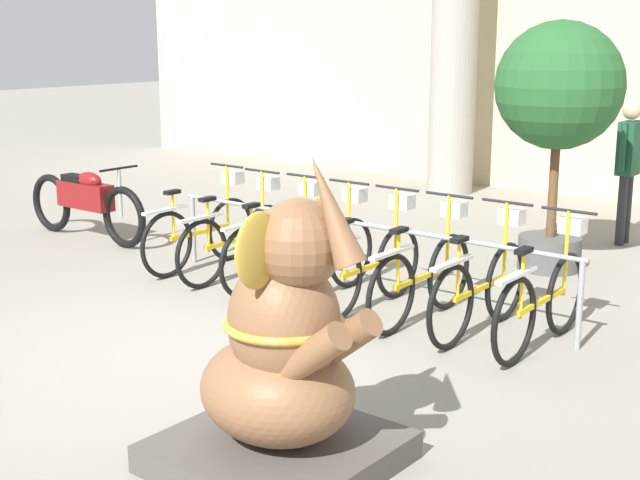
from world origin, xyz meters
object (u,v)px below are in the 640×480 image
at_px(bicycle_1, 237,238).
at_px(motorcycle, 86,201).
at_px(potted_tree, 559,97).
at_px(bicycle_4, 371,264).
at_px(person_pedestrian, 628,158).
at_px(bicycle_7, 543,298).
at_px(elephant_statue, 283,365).
at_px(bicycle_0, 202,230).
at_px(bicycle_3, 323,255).
at_px(bicycle_6, 482,285).
at_px(bicycle_5, 423,275).
at_px(bicycle_2, 280,246).

height_order(bicycle_1, motorcycle, bicycle_1).
bearing_deg(bicycle_1, potted_tree, 44.54).
xyz_separation_m(bicycle_4, person_pedestrian, (0.90, 4.02, 0.62)).
xyz_separation_m(bicycle_4, bicycle_7, (1.71, 0.00, 0.00)).
bearing_deg(bicycle_1, person_pedestrian, 57.08).
bearing_deg(elephant_statue, bicycle_4, 116.17).
xyz_separation_m(elephant_statue, motorcycle, (-5.80, 2.98, -0.17)).
bearing_deg(bicycle_4, bicycle_7, 0.01).
bearing_deg(person_pedestrian, bicycle_7, -78.55).
xyz_separation_m(bicycle_0, elephant_statue, (3.69, -2.91, 0.23)).
relative_size(bicycle_0, motorcycle, 0.76).
relative_size(bicycle_3, bicycle_4, 1.00).
relative_size(bicycle_1, bicycle_7, 1.00).
bearing_deg(bicycle_7, bicycle_4, -179.99).
xyz_separation_m(bicycle_6, bicycle_7, (0.57, -0.02, 0.00)).
xyz_separation_m(bicycle_5, bicycle_6, (0.57, 0.02, 0.00)).
xyz_separation_m(bicycle_0, bicycle_6, (3.42, -0.02, 0.00)).
bearing_deg(bicycle_5, bicycle_1, -179.79).
distance_m(motorcycle, person_pedestrian, 6.60).
relative_size(bicycle_4, bicycle_5, 1.00).
bearing_deg(potted_tree, bicycle_3, -118.34).
bearing_deg(motorcycle, potted_tree, 23.90).
xyz_separation_m(bicycle_3, bicycle_5, (1.14, -0.01, 0.00)).
distance_m(bicycle_7, elephant_statue, 2.90).
bearing_deg(bicycle_7, bicycle_3, 179.84).
height_order(bicycle_1, bicycle_6, same).
bearing_deg(motorcycle, person_pedestrian, 36.49).
relative_size(bicycle_5, elephant_statue, 0.86).
distance_m(bicycle_7, motorcycle, 6.10).
xyz_separation_m(bicycle_4, motorcycle, (-4.39, 0.11, 0.06)).
distance_m(bicycle_4, bicycle_5, 0.57).
bearing_deg(motorcycle, bicycle_3, -1.50).
xyz_separation_m(bicycle_0, motorcycle, (-2.11, 0.07, 0.06)).
relative_size(bicycle_3, motorcycle, 0.76).
bearing_deg(bicycle_3, bicycle_6, 0.33).
bearing_deg(person_pedestrian, bicycle_6, -86.52).
bearing_deg(potted_tree, bicycle_0, -142.07).
bearing_deg(elephant_statue, motorcycle, 152.83).
relative_size(motorcycle, person_pedestrian, 1.26).
relative_size(bicycle_1, bicycle_5, 1.00).
height_order(bicycle_4, motorcycle, bicycle_4).
relative_size(bicycle_7, potted_tree, 0.63).
xyz_separation_m(bicycle_3, bicycle_7, (2.28, -0.01, 0.00)).
relative_size(bicycle_2, bicycle_7, 1.00).
bearing_deg(bicycle_2, bicycle_3, -1.07).
height_order(bicycle_5, bicycle_6, same).
bearing_deg(bicycle_7, bicycle_6, 178.39).
bearing_deg(bicycle_5, bicycle_7, 0.09).
xyz_separation_m(bicycle_0, bicycle_4, (2.28, -0.04, 0.00)).
bearing_deg(bicycle_2, potted_tree, 51.87).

